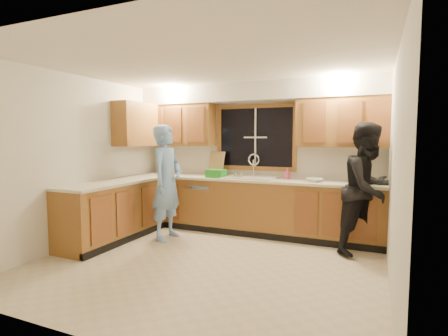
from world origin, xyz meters
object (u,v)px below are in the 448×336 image
Objects in this scene: sink at (250,181)px; woman at (368,189)px; dishwasher at (204,205)px; man at (167,182)px; dish_crate at (216,173)px; soap_bottle at (287,174)px; bowl at (314,180)px; knife_block at (168,168)px; stove at (86,219)px.

woman reaches higher than sink.
woman is at bearing -12.13° from sink.
dishwasher is at bearing -179.01° from sink.
dish_crate is at bearing -35.39° from man.
soap_bottle is 0.53m from bowl.
dish_crate is (1.12, -0.23, -0.04)m from knife_block.
stove is 2.17m from dish_crate.
dish_crate is (0.29, -0.11, 0.58)m from dishwasher.
knife_block is 1.17× the size of soap_bottle.
knife_block is at bearing 31.90° from man.
stove is 3.16m from soap_bottle.
sink is 1.07m from bowl.
sink is 0.59m from dish_crate.
stove is 2.01m from knife_block.
knife_block is at bearing 176.48° from sink.
woman reaches higher than bowl.
soap_bottle is (0.60, 0.15, 0.14)m from sink.
sink reaches higher than bowl.
man is 6.20× the size of dish_crate.
sink is at bearing 0.99° from dishwasher.
knife_block is 0.89× the size of bowl.
knife_block is (0.12, 1.93, 0.57)m from stove.
dishwasher is 0.45× the size of woman.
sink reaches higher than knife_block.
man is at bearing -104.99° from dishwasher.
sink is at bearing 113.23° from woman.
sink reaches higher than soap_bottle.
knife_block is at bearing 86.43° from stove.
woman reaches higher than man.
knife_block reaches higher than soap_bottle.
man is 7.73× the size of bowl.
dish_crate is (-2.40, 0.27, 0.09)m from woman.
soap_bottle is at bearing 6.55° from dishwasher.
dish_crate is at bearing -178.25° from bowl.
man reaches higher than dish_crate.
stove is 3.88× the size of bowl.
bowl is at bearing -25.64° from soap_bottle.
soap_bottle is (1.67, 1.01, 0.11)m from man.
dish_crate is at bearing -20.57° from dishwasher.
woman is 7.76× the size of bowl.
bowl is at bearing 102.76° from woman.
stove is (-0.95, -1.81, 0.04)m from dishwasher.
knife_block is at bearing 176.30° from bowl.
dishwasher is 0.66m from dish_crate.
sink is 3.70× the size of bowl.
knife_block is 2.28m from soap_bottle.
sink is 0.63m from soap_bottle.
man is at bearing -125.14° from dish_crate.
stove is at bearing 146.81° from woman.
dish_crate is 1.19m from soap_bottle.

